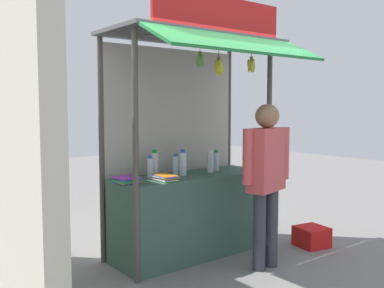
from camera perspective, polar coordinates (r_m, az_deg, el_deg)
ground_plane at (r=5.20m, az=0.00°, el=-14.12°), size 20.00×20.00×0.00m
stall_counter at (r=5.07m, az=0.00°, el=-9.18°), size 1.84×0.64×0.92m
stall_structure at (r=4.98m, az=-0.57°, el=4.71°), size 2.04×1.45×2.81m
water_bottle_mid_left at (r=5.28m, az=3.16°, el=-2.22°), size 0.07×0.07×0.25m
water_bottle_back_right at (r=4.92m, az=-1.18°, el=-2.51°), size 0.08×0.08×0.29m
water_bottle_center at (r=5.14m, az=2.42°, el=-2.36°), size 0.07×0.07×0.26m
water_bottle_far_right at (r=4.88m, az=-4.90°, el=-2.58°), size 0.08×0.08×0.30m
water_bottle_front_right at (r=4.77m, az=-5.46°, el=-3.06°), size 0.07×0.07×0.24m
water_bottle_back_left at (r=4.98m, az=-2.14°, el=-2.73°), size 0.07×0.07×0.24m
magazine_stack_front_left at (r=4.49m, az=-8.51°, el=-4.64°), size 0.25×0.26×0.06m
magazine_stack_far_left at (r=4.58m, az=-3.49°, el=-4.41°), size 0.20×0.30×0.06m
banana_bunch_leftmost at (r=4.47m, az=1.05°, el=10.82°), size 0.10×0.10×0.25m
banana_bunch_inner_left at (r=4.96m, az=7.71°, el=10.11°), size 0.11×0.10×0.26m
banana_bunch_rightmost at (r=4.63m, az=3.50°, el=10.00°), size 0.11×0.11×0.31m
vendor_person at (r=4.60m, az=9.67°, el=-3.40°), size 0.65×0.33×1.72m
plastic_crate at (r=5.62m, az=15.31°, el=-11.55°), size 0.40×0.40×0.24m
neighbour_wall at (r=4.32m, az=-23.11°, el=3.36°), size 0.20×2.40×3.21m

